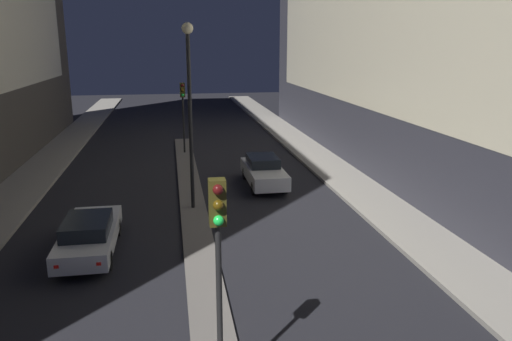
# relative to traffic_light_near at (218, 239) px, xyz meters

# --- Properties ---
(median_strip) EXTENTS (1.11, 30.14, 0.12)m
(median_strip) POSITION_rel_traffic_light_near_xyz_m (0.00, 12.81, -3.34)
(median_strip) COLOR #66605B
(median_strip) RESTS_ON ground
(traffic_light_near) EXTENTS (0.32, 0.42, 4.47)m
(traffic_light_near) POSITION_rel_traffic_light_near_xyz_m (0.00, 0.00, 0.00)
(traffic_light_near) COLOR black
(traffic_light_near) RESTS_ON median_strip
(traffic_light_mid) EXTENTS (0.32, 0.42, 4.47)m
(traffic_light_mid) POSITION_rel_traffic_light_near_xyz_m (0.00, 23.10, 0.00)
(traffic_light_mid) COLOR black
(traffic_light_mid) RESTS_ON median_strip
(street_lamp) EXTENTS (0.46, 0.46, 7.70)m
(street_lamp) POSITION_rel_traffic_light_near_xyz_m (0.00, 11.82, 1.71)
(street_lamp) COLOR black
(street_lamp) RESTS_ON median_strip
(car_left_lane) EXTENTS (1.72, 4.81, 1.37)m
(car_left_lane) POSITION_rel_traffic_light_near_xyz_m (-3.70, 7.73, -2.69)
(car_left_lane) COLOR silver
(car_left_lane) RESTS_ON ground
(car_right_lane) EXTENTS (1.71, 4.62, 1.46)m
(car_right_lane) POSITION_rel_traffic_light_near_xyz_m (3.70, 15.00, -2.64)
(car_right_lane) COLOR silver
(car_right_lane) RESTS_ON ground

